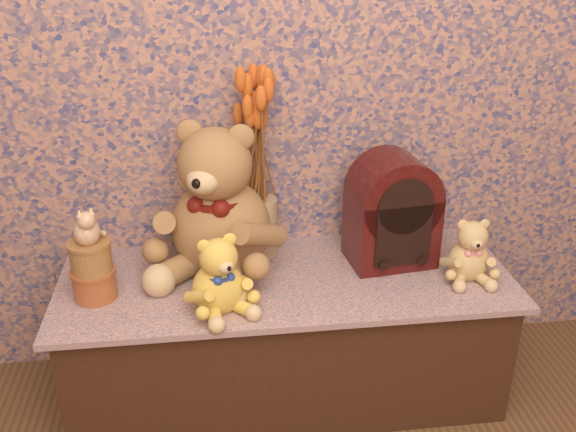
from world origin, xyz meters
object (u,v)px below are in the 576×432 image
Objects in this scene: teddy_large at (219,191)px; biscuit_tin_lower at (95,284)px; teddy_medium at (218,270)px; teddy_small at (470,246)px; cathedral_radio at (392,209)px; ceramic_vase at (260,227)px; cat_figurine at (86,223)px.

biscuit_tin_lower is at bearing -134.43° from teddy_large.
teddy_medium is 0.80m from teddy_small.
teddy_medium is (-0.02, -0.26, -0.14)m from teddy_large.
teddy_medium is 1.17× the size of teddy_small.
cathedral_radio is (-0.22, 0.14, 0.08)m from teddy_small.
ceramic_vase reaches higher than biscuit_tin_lower.
teddy_medium is 0.62m from cathedral_radio.
teddy_large is 0.22m from ceramic_vase.
cat_figurine reaches higher than biscuit_tin_lower.
teddy_large is at bearing 61.70° from teddy_medium.
teddy_large is at bearing 169.38° from cathedral_radio.
ceramic_vase is at bearing 41.17° from teddy_medium.
teddy_medium is at bearing -15.82° from biscuit_tin_lower.
cathedral_radio is 2.93× the size of biscuit_tin_lower.
cat_figurine reaches higher than teddy_small.
teddy_small is at bearing -18.79° from cat_figurine.
teddy_medium is at bearing -165.88° from cathedral_radio.
teddy_large is 0.42m from cat_figurine.
teddy_medium is at bearing -33.54° from cat_figurine.
teddy_small is 1.78× the size of cat_figurine.
biscuit_tin_lower is 0.20m from cat_figurine.
biscuit_tin_lower is 1.04× the size of cat_figurine.
cat_figurine is at bearing -157.11° from ceramic_vase.
ceramic_vase is at bearing 159.44° from cathedral_radio.
cat_figurine is at bearing -179.89° from cathedral_radio.
teddy_large reaches higher than cat_figurine.
teddy_large is at bearing 171.89° from teddy_small.
teddy_small is at bearing -1.07° from biscuit_tin_lower.
cat_figurine is at bearing -176.54° from teddy_small.
teddy_medium is 0.36m from ceramic_vase.
biscuit_tin_lower is (-0.37, 0.11, -0.08)m from teddy_medium.
cathedral_radio is 3.04× the size of cat_figurine.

